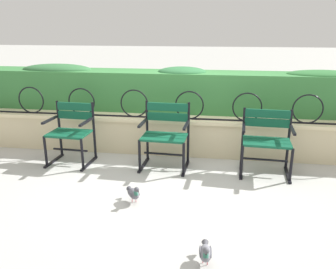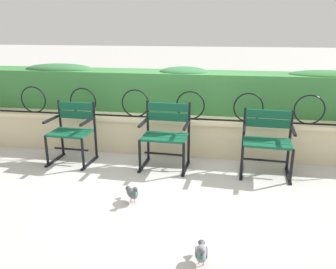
{
  "view_description": "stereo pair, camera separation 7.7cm",
  "coord_description": "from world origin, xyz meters",
  "px_view_note": "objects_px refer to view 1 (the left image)",
  "views": [
    {
      "loc": [
        0.61,
        -3.96,
        1.86
      ],
      "look_at": [
        0.0,
        0.14,
        0.55
      ],
      "focal_mm": 36.75,
      "sensor_mm": 36.0,
      "label": 1
    },
    {
      "loc": [
        0.69,
        -3.95,
        1.86
      ],
      "look_at": [
        0.0,
        0.14,
        0.55
      ],
      "focal_mm": 36.75,
      "sensor_mm": 36.0,
      "label": 2
    }
  ],
  "objects_px": {
    "park_chair_right": "(266,139)",
    "pigeon_near_chairs": "(134,193)",
    "pigeon_far_side": "(205,252)",
    "park_chair_left": "(71,131)",
    "park_chair_centre": "(165,133)"
  },
  "relations": [
    {
      "from": "park_chair_left",
      "to": "park_chair_right",
      "type": "bearing_deg",
      "value": 0.4
    },
    {
      "from": "pigeon_near_chairs",
      "to": "pigeon_far_side",
      "type": "distance_m",
      "value": 1.24
    },
    {
      "from": "pigeon_far_side",
      "to": "pigeon_near_chairs",
      "type": "bearing_deg",
      "value": 131.87
    },
    {
      "from": "park_chair_right",
      "to": "pigeon_far_side",
      "type": "height_order",
      "value": "park_chair_right"
    },
    {
      "from": "park_chair_left",
      "to": "pigeon_far_side",
      "type": "xyz_separation_m",
      "value": [
        1.98,
        -1.98,
        -0.35
      ]
    },
    {
      "from": "park_chair_centre",
      "to": "park_chair_right",
      "type": "distance_m",
      "value": 1.34
    },
    {
      "from": "park_chair_right",
      "to": "pigeon_near_chairs",
      "type": "xyz_separation_m",
      "value": [
        -1.52,
        -1.08,
        -0.35
      ]
    },
    {
      "from": "park_chair_right",
      "to": "pigeon_far_side",
      "type": "bearing_deg",
      "value": -109.05
    },
    {
      "from": "park_chair_right",
      "to": "pigeon_far_side",
      "type": "xyz_separation_m",
      "value": [
        -0.69,
        -2.0,
        -0.35
      ]
    },
    {
      "from": "park_chair_left",
      "to": "park_chair_centre",
      "type": "bearing_deg",
      "value": 1.39
    },
    {
      "from": "park_chair_left",
      "to": "pigeon_near_chairs",
      "type": "xyz_separation_m",
      "value": [
        1.15,
        -1.06,
        -0.35
      ]
    },
    {
      "from": "park_chair_centre",
      "to": "pigeon_far_side",
      "type": "bearing_deg",
      "value": -72.21
    },
    {
      "from": "park_chair_right",
      "to": "pigeon_near_chairs",
      "type": "bearing_deg",
      "value": -144.67
    },
    {
      "from": "pigeon_near_chairs",
      "to": "park_chair_centre",
      "type": "bearing_deg",
      "value": 80.53
    },
    {
      "from": "pigeon_far_side",
      "to": "park_chair_centre",
      "type": "bearing_deg",
      "value": 107.79
    }
  ]
}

